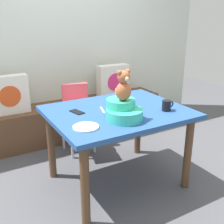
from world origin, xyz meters
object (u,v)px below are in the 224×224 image
(cell_phone, at_px, (77,112))
(highchair, at_px, (77,109))
(infant_seat_teal, at_px, (123,111))
(ketchup_bottle, at_px, (119,95))
(pillow_floral_right, at_px, (113,81))
(pillow_floral_left, at_px, (9,95))
(teddy_bear, at_px, (124,86))
(dinner_plate_near, at_px, (86,127))
(coffee_mug, at_px, (167,105))
(dining_table, at_px, (117,121))

(cell_phone, bearing_deg, highchair, 54.12)
(infant_seat_teal, height_order, ketchup_bottle, ketchup_bottle)
(pillow_floral_right, bearing_deg, pillow_floral_left, 180.00)
(pillow_floral_right, height_order, infant_seat_teal, same)
(teddy_bear, bearing_deg, infant_seat_teal, 90.00)
(dinner_plate_near, bearing_deg, pillow_floral_right, 53.43)
(pillow_floral_right, height_order, cell_phone, pillow_floral_right)
(pillow_floral_left, relative_size, highchair, 0.56)
(pillow_floral_right, relative_size, ketchup_bottle, 2.38)
(cell_phone, bearing_deg, infant_seat_teal, -65.17)
(pillow_floral_left, relative_size, pillow_floral_right, 1.00)
(ketchup_bottle, bearing_deg, highchair, 103.43)
(ketchup_bottle, xyz_separation_m, coffee_mug, (0.27, -0.37, -0.04))
(infant_seat_teal, relative_size, ketchup_bottle, 1.78)
(dinner_plate_near, bearing_deg, cell_phone, 77.67)
(coffee_mug, relative_size, dinner_plate_near, 0.60)
(coffee_mug, height_order, cell_phone, coffee_mug)
(dining_table, height_order, teddy_bear, teddy_bear)
(highchair, bearing_deg, cell_phone, -112.52)
(highchair, bearing_deg, teddy_bear, -90.89)
(teddy_bear, bearing_deg, pillow_floral_right, 62.95)
(infant_seat_teal, bearing_deg, cell_phone, 128.18)
(pillow_floral_left, relative_size, cell_phone, 3.06)
(pillow_floral_left, distance_m, pillow_floral_right, 1.37)
(pillow_floral_right, distance_m, ketchup_bottle, 1.22)
(pillow_floral_left, xyz_separation_m, cell_phone, (0.38, -1.09, 0.06))
(dinner_plate_near, relative_size, cell_phone, 1.39)
(pillow_floral_right, bearing_deg, coffee_mug, -101.13)
(ketchup_bottle, height_order, dinner_plate_near, ketchup_bottle)
(infant_seat_teal, relative_size, cell_phone, 2.29)
(pillow_floral_left, height_order, dining_table, pillow_floral_left)
(coffee_mug, height_order, dinner_plate_near, coffee_mug)
(infant_seat_teal, bearing_deg, teddy_bear, -90.00)
(dinner_plate_near, bearing_deg, coffee_mug, 0.07)
(teddy_bear, bearing_deg, cell_phone, 128.14)
(highchair, height_order, cell_phone, highchair)
(infant_seat_teal, relative_size, teddy_bear, 1.32)
(dining_table, bearing_deg, pillow_floral_right, 61.69)
(dinner_plate_near, bearing_deg, dining_table, 28.89)
(pillow_floral_right, height_order, teddy_bear, teddy_bear)
(pillow_floral_right, bearing_deg, cell_phone, -132.32)
(coffee_mug, xyz_separation_m, dinner_plate_near, (-0.79, -0.00, -0.04))
(pillow_floral_left, bearing_deg, highchair, -32.23)
(teddy_bear, height_order, ketchup_bottle, teddy_bear)
(dinner_plate_near, bearing_deg, ketchup_bottle, 35.81)
(pillow_floral_right, relative_size, cell_phone, 3.06)
(coffee_mug, relative_size, cell_phone, 0.83)
(pillow_floral_right, bearing_deg, infant_seat_teal, -117.05)
(ketchup_bottle, distance_m, cell_phone, 0.45)
(coffee_mug, bearing_deg, ketchup_bottle, 126.38)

